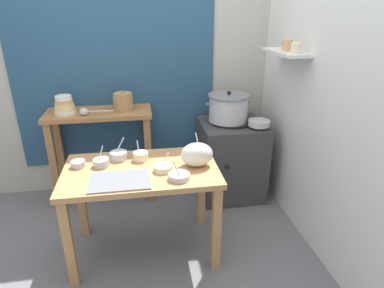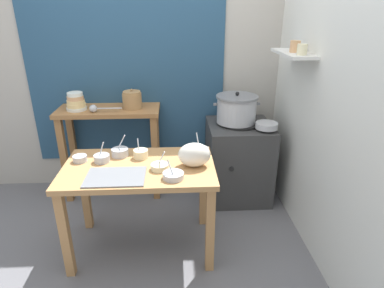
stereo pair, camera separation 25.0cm
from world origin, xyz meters
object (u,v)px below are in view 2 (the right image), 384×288
back_shelf_table (111,130)px  prep_bowl_3 (120,152)px  steamer_pot (236,109)px  prep_bowl_1 (102,158)px  prep_bowl_0 (160,166)px  prep_table (140,179)px  prep_bowl_4 (141,153)px  wide_pan (267,125)px  ladle (95,109)px  stove_block (238,161)px  serving_tray (116,177)px  prep_bowl_2 (200,151)px  clay_pot (132,100)px  prep_bowl_5 (173,175)px  bowl_stack_enamel (76,102)px  plastic_bag (194,155)px  prep_bowl_6 (80,158)px

back_shelf_table → prep_bowl_3: back_shelf_table is taller
steamer_pot → prep_bowl_1: 1.32m
prep_bowl_3 → prep_bowl_0: bearing=-38.5°
prep_table → prep_bowl_4: bearing=88.5°
wide_pan → ladle: bearing=173.2°
ladle → prep_bowl_3: 0.67m
prep_bowl_0 → prep_bowl_3: 0.40m
wide_pan → stove_block: bearing=140.6°
prep_table → serving_tray: serving_tray is taller
wide_pan → prep_bowl_1: size_ratio=1.35×
prep_bowl_2 → prep_bowl_4: size_ratio=1.13×
ladle → stove_block: bearing=-0.7°
clay_pot → prep_bowl_1: bearing=-101.0°
stove_block → prep_bowl_5: bearing=-124.0°
back_shelf_table → bowl_stack_enamel: bearing=-174.3°
serving_tray → prep_bowl_2: size_ratio=2.35×
clay_pot → bowl_stack_enamel: size_ratio=1.02×
back_shelf_table → plastic_bag: size_ratio=4.10×
stove_block → prep_bowl_0: prep_bowl_0 is taller
bowl_stack_enamel → prep_bowl_3: size_ratio=1.08×
prep_bowl_0 → prep_bowl_6: (-0.60, 0.17, 0.00)m
bowl_stack_enamel → prep_bowl_5: size_ratio=1.28×
wide_pan → steamer_pot: bearing=142.4°
prep_table → bowl_stack_enamel: (-0.64, 0.84, 0.37)m
prep_table → prep_bowl_1: 0.33m
prep_table → bowl_stack_enamel: bowl_stack_enamel is taller
bowl_stack_enamel → serving_tray: (0.50, -1.01, -0.25)m
steamer_pot → serving_tray: size_ratio=1.09×
back_shelf_table → prep_bowl_0: size_ratio=6.73×
prep_bowl_6 → prep_bowl_4: bearing=5.1°
stove_block → prep_bowl_3: bearing=-151.9°
prep_table → plastic_bag: size_ratio=4.69×
steamer_pot → wide_pan: (0.24, -0.19, -0.10)m
prep_bowl_5 → stove_block: bearing=56.0°
prep_bowl_3 → prep_bowl_5: bearing=-43.2°
bowl_stack_enamel → plastic_bag: size_ratio=0.78×
back_shelf_table → clay_pot: size_ratio=5.13×
back_shelf_table → prep_bowl_2: size_ratio=5.64×
prep_bowl_2 → prep_bowl_4: 0.46m
ladle → prep_bowl_2: size_ratio=1.72×
ladle → prep_bowl_1: 0.72m
clay_pot → prep_bowl_3: (-0.03, -0.69, -0.23)m
clay_pot → prep_bowl_0: clay_pot is taller
wide_pan → prep_bowl_0: bearing=-145.6°
ladle → prep_bowl_6: size_ratio=2.82×
prep_bowl_2 → prep_bowl_4: prep_bowl_2 is taller
clay_pot → wide_pan: size_ratio=0.93×
back_shelf_table → clay_pot: bearing=0.0°
prep_bowl_1 → prep_bowl_2: 0.75m
prep_table → ladle: size_ratio=3.76×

